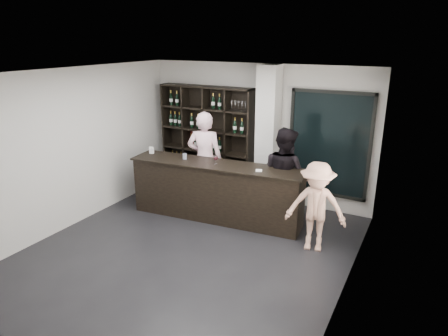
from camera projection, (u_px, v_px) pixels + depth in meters
The scene contains 12 objects.
floor at pixel (189, 251), 6.67m from camera, with size 5.00×5.50×0.01m, color black.
wine_shelf at pixel (207, 140), 8.96m from camera, with size 2.20×0.35×2.40m, color black, non-canonical shape.
structural_column at pixel (268, 138), 8.13m from camera, with size 0.40×0.40×2.90m, color silver.
glass_panel at pixel (329, 145), 7.79m from camera, with size 1.60×0.08×2.10m.
tasting_counter at pixel (216, 191), 7.71m from camera, with size 3.41×0.70×1.12m.
taster_pink at pixel (205, 159), 8.25m from camera, with size 0.73×0.48×1.99m, color #F5C4D1.
taster_black at pixel (284, 175), 7.50m from camera, with size 0.89×0.70×1.84m, color black.
customer at pixel (316, 207), 6.50m from camera, with size 0.99×0.57×1.53m, color tan.
wine_glass at pixel (216, 159), 7.48m from camera, with size 0.08×0.08×0.19m, color white, non-canonical shape.
spit_cup at pixel (185, 156), 7.80m from camera, with size 0.08×0.08×0.11m, color silver.
napkin_stack at pixel (259, 171), 7.12m from camera, with size 0.11×0.11×0.02m, color white.
card_stand at pixel (152, 150), 8.17m from camera, with size 0.09×0.05×0.14m, color white.
Camera 1 is at (3.29, -4.93, 3.40)m, focal length 32.00 mm.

